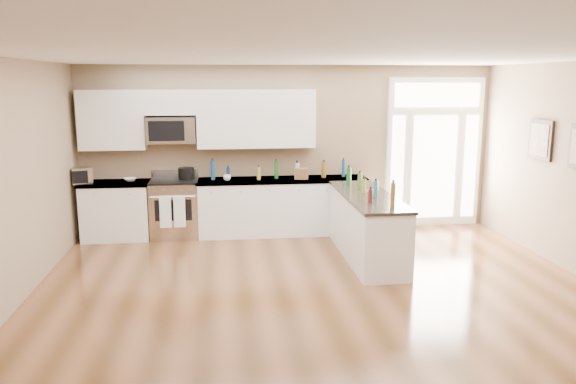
{
  "coord_description": "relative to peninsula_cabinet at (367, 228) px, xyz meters",
  "views": [
    {
      "loc": [
        -1.14,
        -5.46,
        2.55
      ],
      "look_at": [
        -0.26,
        2.0,
        1.05
      ],
      "focal_mm": 35.0,
      "sensor_mm": 36.0,
      "label": 1
    }
  ],
  "objects": [
    {
      "name": "cup_counter",
      "position": [
        -2.0,
        1.36,
        0.55
      ],
      "size": [
        0.15,
        0.15,
        0.1
      ],
      "primitive_type": "imported",
      "rotation": [
        0.0,
        0.0,
        -0.23
      ],
      "color": "white",
      "rests_on": "back_cabinet_right"
    },
    {
      "name": "counter_bottles",
      "position": [
        -0.64,
        0.86,
        0.63
      ],
      "size": [
        2.4,
        2.43,
        0.32
      ],
      "color": "#19591E",
      "rests_on": "back_cabinet_right"
    },
    {
      "name": "wall_art_near",
      "position": [
        2.54,
        -0.04,
        1.27
      ],
      "size": [
        0.05,
        0.58,
        0.58
      ],
      "color": "black",
      "rests_on": "room_shell"
    },
    {
      "name": "room_shell",
      "position": [
        -0.93,
        -2.24,
        1.27
      ],
      "size": [
        8.0,
        8.0,
        8.0
      ],
      "color": "#8E765A",
      "rests_on": "ground"
    },
    {
      "name": "stockpot",
      "position": [
        -2.66,
        1.56,
        0.62
      ],
      "size": [
        0.32,
        0.32,
        0.2
      ],
      "primitive_type": "cylinder",
      "rotation": [
        0.0,
        0.0,
        0.29
      ],
      "color": "black",
      "rests_on": "kitchen_range"
    },
    {
      "name": "cardboard_box",
      "position": [
        -0.77,
        1.39,
        0.59
      ],
      "size": [
        0.25,
        0.2,
        0.18
      ],
      "primitive_type": "cube",
      "rotation": [
        0.0,
        0.0,
        -0.2
      ],
      "color": "brown",
      "rests_on": "back_cabinet_right"
    },
    {
      "name": "upper_cabinet_left",
      "position": [
        -3.81,
        1.59,
        1.49
      ],
      "size": [
        1.04,
        0.33,
        0.95
      ],
      "primitive_type": "cube",
      "color": "white",
      "rests_on": "room_shell"
    },
    {
      "name": "upper_cabinet_short",
      "position": [
        -2.88,
        1.59,
        1.77
      ],
      "size": [
        0.82,
        0.33,
        0.4
      ],
      "primitive_type": "cube",
      "color": "white",
      "rests_on": "room_shell"
    },
    {
      "name": "kitchen_range",
      "position": [
        -2.86,
        1.45,
        0.04
      ],
      "size": [
        0.78,
        0.69,
        1.08
      ],
      "color": "silver",
      "rests_on": "ground"
    },
    {
      "name": "peninsula_cabinet",
      "position": [
        0.0,
        0.0,
        0.0
      ],
      "size": [
        0.69,
        2.32,
        0.94
      ],
      "color": "white",
      "rests_on": "ground"
    },
    {
      "name": "entry_door",
      "position": [
        1.62,
        1.71,
        0.87
      ],
      "size": [
        1.7,
        0.1,
        2.6
      ],
      "color": "white",
      "rests_on": "ground"
    },
    {
      "name": "back_cabinet_left",
      "position": [
        -3.8,
        1.45,
        0.0
      ],
      "size": [
        1.1,
        0.66,
        0.94
      ],
      "color": "white",
      "rests_on": "ground"
    },
    {
      "name": "bowl_peninsula",
      "position": [
        0.09,
        0.06,
        0.53
      ],
      "size": [
        0.18,
        0.18,
        0.05
      ],
      "primitive_type": "imported",
      "rotation": [
        0.0,
        0.0,
        -0.23
      ],
      "color": "white",
      "rests_on": "peninsula_cabinet"
    },
    {
      "name": "bowl_left",
      "position": [
        -3.57,
        1.52,
        0.53
      ],
      "size": [
        0.26,
        0.26,
        0.05
      ],
      "primitive_type": "imported",
      "rotation": [
        0.0,
        0.0,
        0.43
      ],
      "color": "white",
      "rests_on": "back_cabinet_left"
    },
    {
      "name": "ground",
      "position": [
        -0.93,
        -2.24,
        -0.43
      ],
      "size": [
        8.0,
        8.0,
        0.0
      ],
      "primitive_type": "plane",
      "color": "#513116"
    },
    {
      "name": "toaster_oven",
      "position": [
        -4.28,
        1.35,
        0.64
      ],
      "size": [
        0.37,
        0.32,
        0.26
      ],
      "primitive_type": "cube",
      "rotation": [
        0.0,
        0.0,
        0.33
      ],
      "color": "silver",
      "rests_on": "back_cabinet_left"
    },
    {
      "name": "microwave",
      "position": [
        -2.88,
        1.56,
        1.33
      ],
      "size": [
        0.78,
        0.41,
        0.42
      ],
      "color": "silver",
      "rests_on": "room_shell"
    },
    {
      "name": "back_cabinet_right",
      "position": [
        -1.08,
        1.45,
        0.0
      ],
      "size": [
        2.85,
        0.66,
        0.94
      ],
      "color": "white",
      "rests_on": "ground"
    },
    {
      "name": "upper_cabinet_right",
      "position": [
        -1.5,
        1.59,
        1.49
      ],
      "size": [
        1.94,
        0.33,
        0.95
      ],
      "primitive_type": "cube",
      "color": "white",
      "rests_on": "room_shell"
    }
  ]
}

